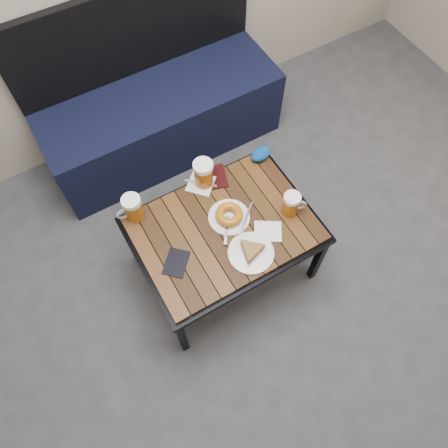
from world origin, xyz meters
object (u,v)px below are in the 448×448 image
plate_bagel (229,216)px  passport_burgundy (216,177)px  plate_pie (251,252)px  passport_navy (176,263)px  cafe_table (224,231)px  beer_mug_right (291,204)px  bench (160,113)px  knit_pouch (261,154)px  beer_mug_left (133,208)px  beer_mug_centre (204,173)px

plate_bagel → passport_burgundy: (0.06, 0.23, -0.02)m
plate_pie → passport_navy: plate_pie is taller
cafe_table → passport_burgundy: passport_burgundy is taller
plate_pie → passport_burgundy: bearing=81.1°
beer_mug_right → passport_navy: beer_mug_right is taller
bench → knit_pouch: 0.78m
passport_burgundy → passport_navy: bearing=-122.8°
passport_burgundy → beer_mug_right: bearing=-41.2°
plate_pie → knit_pouch: bearing=53.1°
bench → beer_mug_left: size_ratio=10.01×
beer_mug_right → passport_burgundy: bearing=150.0°
cafe_table → passport_navy: 0.28m
plate_bagel → passport_burgundy: bearing=75.4°
bench → plate_pie: size_ratio=6.77×
beer_mug_centre → passport_burgundy: 0.10m
beer_mug_left → knit_pouch: (0.69, -0.01, -0.05)m
plate_bagel → knit_pouch: plate_bagel is taller
beer_mug_centre → knit_pouch: bearing=-29.2°
beer_mug_centre → plate_bagel: (0.00, -0.23, -0.05)m
cafe_table → beer_mug_centre: 0.29m
plate_bagel → passport_navy: 0.33m
cafe_table → beer_mug_left: bearing=141.7°
plate_pie → knit_pouch: size_ratio=1.81×
plate_bagel → passport_burgundy: size_ratio=1.66×
passport_navy → passport_burgundy: size_ratio=0.94×
cafe_table → plate_pie: 0.19m
passport_burgundy → plate_bagel: bearing=-86.9°
bench → beer_mug_left: (-0.44, -0.69, 0.27)m
passport_burgundy → beer_mug_centre: bearing=-163.6°
beer_mug_centre → knit_pouch: size_ratio=1.33×
bench → knit_pouch: (0.25, -0.70, 0.22)m
beer_mug_right → passport_navy: 0.59m
beer_mug_centre → passport_burgundy: beer_mug_centre is taller
plate_bagel → beer_mug_right: bearing=-22.2°
beer_mug_left → beer_mug_right: bearing=152.9°
passport_navy → bench: bearing=113.2°
beer_mug_right → plate_pie: bearing=-131.7°
passport_burgundy → knit_pouch: (0.26, -0.01, 0.02)m
plate_bagel → passport_navy: bearing=-166.1°
beer_mug_left → plate_pie: bearing=130.7°
plate_bagel → knit_pouch: 0.39m
bench → beer_mug_right: bearing=-79.1°
passport_navy → plate_bagel: bearing=58.0°
beer_mug_right → passport_burgundy: (-0.21, 0.34, -0.06)m
beer_mug_centre → plate_bagel: bearing=-117.5°
beer_mug_left → plate_bagel: 0.44m
plate_bagel → knit_pouch: size_ratio=2.04×
cafe_table → knit_pouch: knit_pouch is taller
plate_bagel → passport_navy: (-0.32, -0.08, -0.02)m
plate_bagel → passport_burgundy: 0.24m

